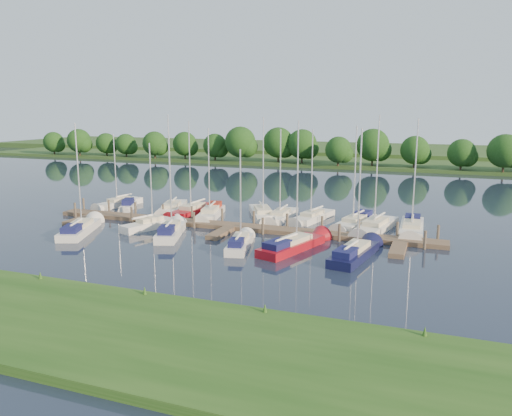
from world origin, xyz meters
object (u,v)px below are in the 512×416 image
(dock, at_px, (230,228))
(motorboat, at_px, (128,206))
(sailboat_n_5, at_px, (263,215))
(sailboat_n_0, at_px, (119,204))
(sailboat_s_2, at_px, (171,232))

(dock, height_order, motorboat, motorboat)
(motorboat, relative_size, sailboat_n_5, 0.42)
(sailboat_n_5, bearing_deg, motorboat, -23.60)
(sailboat_n_0, distance_m, sailboat_s_2, 16.64)
(sailboat_s_2, bearing_deg, motorboat, 121.21)
(sailboat_s_2, bearing_deg, dock, 25.75)
(sailboat_n_0, height_order, sailboat_n_5, sailboat_n_5)
(sailboat_n_5, height_order, sailboat_s_2, sailboat_n_5)
(sailboat_n_5, bearing_deg, sailboat_s_2, 35.37)
(sailboat_n_0, distance_m, sailboat_n_5, 18.40)
(motorboat, bearing_deg, sailboat_n_0, -50.18)
(sailboat_n_5, xyz_separation_m, sailboat_s_2, (-5.31, -10.39, 0.07))
(dock, bearing_deg, motorboat, 161.41)
(motorboat, distance_m, sailboat_s_2, 14.44)
(dock, xyz_separation_m, sailboat_s_2, (-4.17, -4.12, 0.15))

